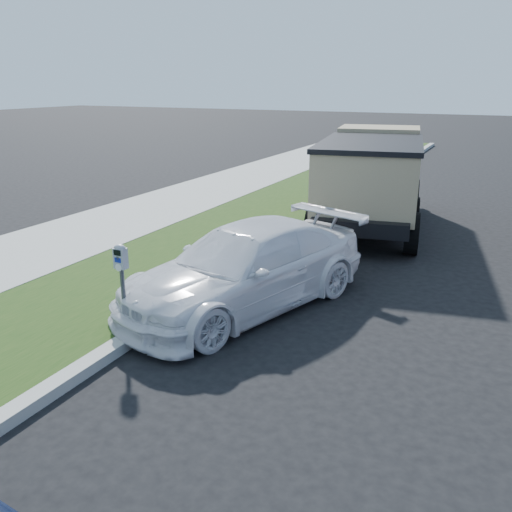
% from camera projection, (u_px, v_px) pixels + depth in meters
% --- Properties ---
extents(ground, '(120.00, 120.00, 0.00)m').
position_uv_depth(ground, '(318.00, 362.00, 7.22)').
color(ground, black).
rests_on(ground, ground).
extents(streetside, '(6.12, 50.00, 0.15)m').
position_uv_depth(streetside, '(96.00, 258.00, 11.21)').
color(streetside, gray).
rests_on(streetside, ground).
extents(parking_meter, '(0.19, 0.13, 1.33)m').
position_uv_depth(parking_meter, '(121.00, 270.00, 7.46)').
color(parking_meter, '#3F4247').
rests_on(parking_meter, ground).
extents(white_wagon, '(3.30, 5.00, 1.35)m').
position_uv_depth(white_wagon, '(249.00, 267.00, 8.87)').
color(white_wagon, white).
rests_on(white_wagon, ground).
extents(dump_truck, '(3.25, 6.28, 2.35)m').
position_uv_depth(dump_truck, '(372.00, 174.00, 13.80)').
color(dump_truck, black).
rests_on(dump_truck, ground).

